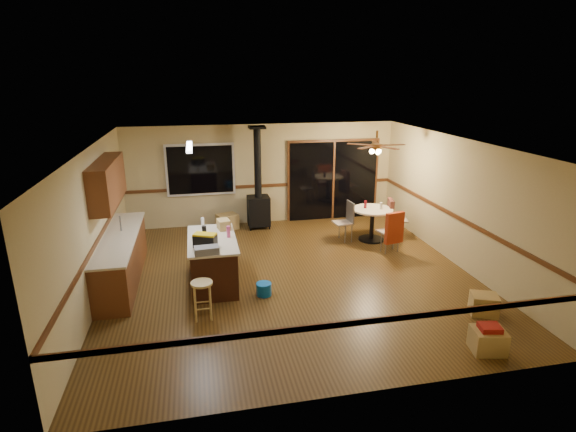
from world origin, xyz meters
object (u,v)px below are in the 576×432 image
object	(u,v)px
wood_stove	(258,200)
chair_left	(347,217)
kitchen_island	(213,261)
toolbox_black	(205,241)
box_corner_b	(484,304)
chair_near	(394,228)
box_under_window	(227,222)
toolbox_grey	(207,250)
dining_table	(372,219)
bar_stool	(203,300)
blue_bucket	(264,289)
box_corner_a	(488,341)
chair_right	(391,214)

from	to	relation	value
wood_stove	chair_left	bearing A→B (deg)	-35.27
kitchen_island	toolbox_black	world-z (taller)	toolbox_black
chair_left	box_corner_b	distance (m)	3.95
chair_near	box_corner_b	world-z (taller)	chair_near
wood_stove	box_under_window	size ratio (longest dim) A/B	5.14
kitchen_island	chair_left	world-z (taller)	chair_left
toolbox_grey	dining_table	size ratio (longest dim) A/B	0.43
bar_stool	blue_bucket	xyz separation A→B (m)	(1.09, 0.58, -0.20)
toolbox_black	blue_bucket	bearing A→B (deg)	-15.97
chair_left	box_corner_a	world-z (taller)	chair_left
chair_left	dining_table	bearing A→B (deg)	-10.45
kitchen_island	dining_table	bearing A→B (deg)	22.68
box_corner_a	dining_table	bearing A→B (deg)	89.03
kitchen_island	toolbox_black	bearing A→B (deg)	-107.87
kitchen_island	chair_right	size ratio (longest dim) A/B	2.40
dining_table	box_corner_a	world-z (taller)	dining_table
toolbox_grey	wood_stove	bearing A→B (deg)	69.43
toolbox_black	chair_near	distance (m)	4.24
wood_stove	box_corner_b	distance (m)	5.97
chair_left	box_under_window	size ratio (longest dim) A/B	1.05
bar_stool	box_corner_b	xyz separation A→B (m)	(4.55, -0.81, -0.15)
toolbox_black	box_corner_b	bearing A→B (deg)	-20.62
blue_bucket	toolbox_grey	bearing A→B (deg)	-177.32
wood_stove	bar_stool	bearing A→B (deg)	-109.59
toolbox_grey	chair_right	distance (m)	5.07
chair_left	chair_near	distance (m)	1.23
chair_left	box_corner_b	size ratio (longest dim) A/B	1.23
blue_bucket	chair_right	size ratio (longest dim) A/B	0.39
kitchen_island	dining_table	xyz separation A→B (m)	(3.80, 1.59, 0.08)
bar_stool	box_under_window	size ratio (longest dim) A/B	1.30
wood_stove	chair_near	bearing A→B (deg)	-41.47
wood_stove	chair_right	distance (m)	3.32
wood_stove	blue_bucket	xyz separation A→B (m)	(-0.45, -3.72, -0.61)
kitchen_island	chair_left	xyz separation A→B (m)	(3.21, 1.70, 0.14)
wood_stove	toolbox_black	xyz separation A→B (m)	(-1.43, -3.44, 0.28)
blue_bucket	kitchen_island	bearing A→B (deg)	141.71
toolbox_black	bar_stool	bearing A→B (deg)	-96.94
wood_stove	dining_table	world-z (taller)	wood_stove
wood_stove	chair_left	world-z (taller)	wood_stove
box_under_window	bar_stool	bearing A→B (deg)	-99.48
bar_stool	box_corner_a	xyz separation A→B (m)	(3.96, -1.77, -0.15)
blue_bucket	bar_stool	bearing A→B (deg)	-151.91
toolbox_black	wood_stove	bearing A→B (deg)	67.49
wood_stove	kitchen_island	bearing A→B (deg)	-113.09
box_under_window	blue_bucket	bearing A→B (deg)	-84.56
blue_bucket	dining_table	size ratio (longest dim) A/B	0.29
chair_near	dining_table	bearing A→B (deg)	99.16
toolbox_black	blue_bucket	distance (m)	1.36
chair_near	box_corner_a	world-z (taller)	chair_near
chair_near	box_under_window	xyz separation A→B (m)	(-3.45, 2.39, -0.40)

